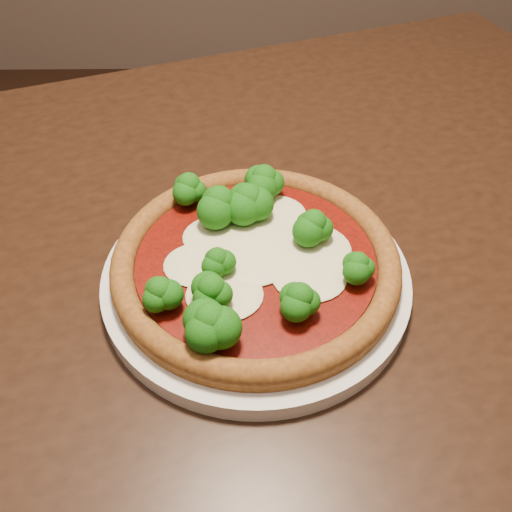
{
  "coord_description": "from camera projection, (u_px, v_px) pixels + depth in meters",
  "views": [
    {
      "loc": [
        0.21,
        -0.3,
        1.17
      ],
      "look_at": [
        0.21,
        0.08,
        0.79
      ],
      "focal_mm": 40.0,
      "sensor_mm": 36.0,
      "label": 1
    }
  ],
  "objects": [
    {
      "name": "pizza",
      "position": [
        253.0,
        256.0,
        0.54
      ],
      "size": [
        0.28,
        0.28,
        0.06
      ],
      "rotation": [
        0.0,
        0.0,
        -0.09
      ],
      "color": "brown",
      "rests_on": "plate"
    },
    {
      "name": "plate",
      "position": [
        256.0,
        278.0,
        0.56
      ],
      "size": [
        0.3,
        0.3,
        0.02
      ],
      "primitive_type": "cylinder",
      "color": "silver",
      "rests_on": "dining_table"
    },
    {
      "name": "dining_table",
      "position": [
        254.0,
        299.0,
        0.68
      ],
      "size": [
        1.39,
        1.19,
        0.75
      ],
      "rotation": [
        0.0,
        0.0,
        0.35
      ],
      "color": "black",
      "rests_on": "floor"
    }
  ]
}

